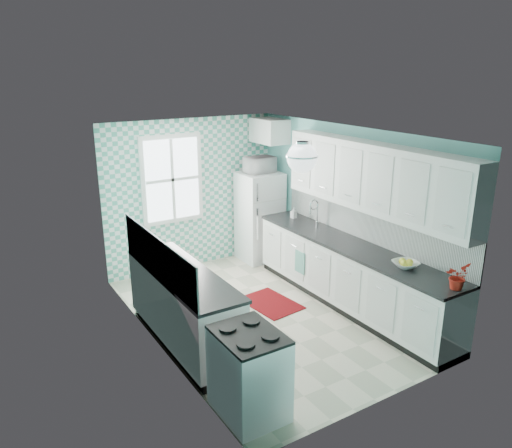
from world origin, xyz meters
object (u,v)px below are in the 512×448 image
ceiling_light (302,157)px  sink (309,226)px  potted_plant (457,276)px  microwave (260,165)px  fridge (260,217)px  fruit_bowl (406,264)px  stove (249,372)px

ceiling_light → sink: size_ratio=0.66×
potted_plant → microwave: 3.97m
sink → microwave: bearing=93.5°
ceiling_light → fridge: ceiling_light is taller
sink → potted_plant: sink is taller
potted_plant → ceiling_light: bearing=132.9°
fridge → microwave: bearing=56.7°
fridge → ceiling_light: bearing=-110.6°
fridge → potted_plant: size_ratio=5.29×
fridge → fruit_bowl: size_ratio=5.15×
microwave → ceiling_light: bearing=65.4°
fridge → sink: 1.29m
sink → potted_plant: bearing=-90.8°
sink → ceiling_light: bearing=-132.5°
sink → fruit_bowl: (-0.00, -1.92, 0.04)m
stove → fruit_bowl: bearing=9.5°
sink → fruit_bowl: size_ratio=1.76×
ceiling_light → potted_plant: size_ratio=1.19×
fridge → potted_plant: fridge is taller
stove → potted_plant: potted_plant is taller
fridge → stove: (-2.31, -3.45, -0.32)m
ceiling_light → stove: ceiling_light is taller
ceiling_light → fruit_bowl: (1.20, -0.57, -1.35)m
fridge → stove: size_ratio=1.79×
potted_plant → microwave: size_ratio=0.60×
sink → potted_plant: 2.65m
potted_plant → microwave: microwave is taller
stove → fruit_bowl: 2.47m
fruit_bowl → microwave: size_ratio=0.62×
potted_plant → sink: bearing=89.9°
fridge → stove: bearing=-121.4°
stove → potted_plant: (2.40, -0.47, 0.63)m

